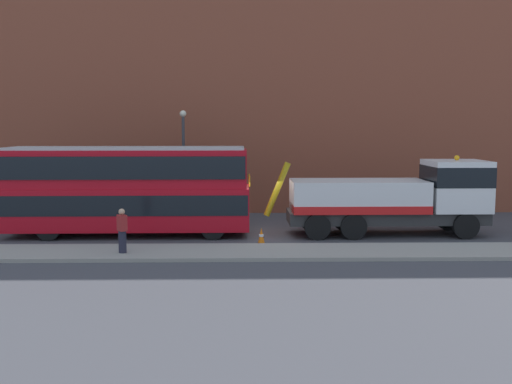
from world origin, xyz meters
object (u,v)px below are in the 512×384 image
object	(u,v)px
pedestrian_onlooker	(122,231)
street_lamp	(184,154)
double_decker_bus	(128,187)
traffic_cone_near_bus	(261,237)
recovery_tow_truck	(397,197)

from	to	relation	value
pedestrian_onlooker	street_lamp	distance (m)	10.18
double_decker_bus	pedestrian_onlooker	world-z (taller)	double_decker_bus
traffic_cone_near_bus	street_lamp	size ratio (longest dim) A/B	0.12
double_decker_bus	pedestrian_onlooker	size ratio (longest dim) A/B	6.47
double_decker_bus	traffic_cone_near_bus	bearing A→B (deg)	-20.32
double_decker_bus	recovery_tow_truck	bearing A→B (deg)	-0.46
double_decker_bus	traffic_cone_near_bus	world-z (taller)	double_decker_bus
street_lamp	recovery_tow_truck	bearing A→B (deg)	-27.72
recovery_tow_truck	street_lamp	distance (m)	11.74
pedestrian_onlooker	traffic_cone_near_bus	world-z (taller)	pedestrian_onlooker
pedestrian_onlooker	street_lamp	xyz separation A→B (m)	(1.39, 9.77, 2.49)
pedestrian_onlooker	street_lamp	bearing A→B (deg)	44.91
recovery_tow_truck	traffic_cone_near_bus	bearing A→B (deg)	-161.37
double_decker_bus	street_lamp	bearing A→B (deg)	69.28
pedestrian_onlooker	traffic_cone_near_bus	bearing A→B (deg)	-14.88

